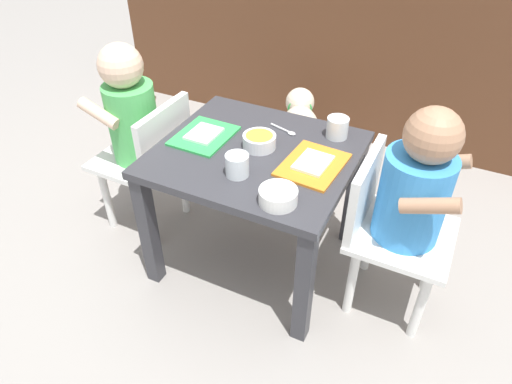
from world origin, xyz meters
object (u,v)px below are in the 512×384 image
seated_child_left (135,121)px  food_tray_right (313,165)px  seated_child_right (410,194)px  water_cup_left (237,166)px  food_tray_left (204,136)px  spoon_by_left_tray (286,130)px  water_cup_right (337,129)px  dog (299,130)px  cereal_bowl_left_side (259,141)px  dining_table (256,172)px  veggie_bowl_near (278,196)px

seated_child_left → food_tray_right: 0.63m
seated_child_right → water_cup_left: size_ratio=10.45×
food_tray_left → spoon_by_left_tray: size_ratio=1.98×
water_cup_left → water_cup_right: size_ratio=0.97×
seated_child_right → water_cup_right: size_ratio=10.15×
dog → food_tray_left: 0.61m
seated_child_left → cereal_bowl_left_side: (0.45, 0.02, 0.04)m
dining_table → dog: 0.57m
food_tray_right → spoon_by_left_tray: bearing=135.0°
dog → veggie_bowl_near: bearing=-73.2°
dining_table → cereal_bowl_left_side: size_ratio=5.81×
seated_child_left → dining_table: bearing=-0.7°
cereal_bowl_left_side → spoon_by_left_tray: (0.04, 0.12, -0.02)m
seated_child_right → dog: (-0.52, 0.53, -0.22)m
water_cup_left → spoon_by_left_tray: 0.28m
water_cup_left → veggie_bowl_near: bearing=-22.6°
cereal_bowl_left_side → spoon_by_left_tray: 0.13m
dining_table → food_tray_left: (-0.18, -0.00, 0.08)m
dog → veggie_bowl_near: veggie_bowl_near is taller
food_tray_right → food_tray_left: bearing=-180.0°
seated_child_left → dog: bearing=54.8°
veggie_bowl_near → cereal_bowl_left_side: (-0.16, 0.21, 0.00)m
seated_child_right → water_cup_left: seated_child_right is taller
dog → dining_table: bearing=-83.0°
dining_table → water_cup_left: size_ratio=8.85×
food_tray_right → water_cup_left: size_ratio=3.30×
veggie_bowl_near → spoon_by_left_tray: bearing=110.1°
spoon_by_left_tray → water_cup_right: bearing=14.5°
dining_table → cereal_bowl_left_side: bearing=95.2°
seated_child_right → dining_table: bearing=-178.0°
food_tray_left → cereal_bowl_left_side: size_ratio=1.96×
dog → food_tray_right: food_tray_right is taller
water_cup_right → spoon_by_left_tray: 0.16m
seated_child_right → veggie_bowl_near: seated_child_right is taller
dining_table → food_tray_right: size_ratio=2.68×
dog → water_cup_right: (0.26, -0.37, 0.26)m
seated_child_left → food_tray_left: bearing=-1.7°
food_tray_right → veggie_bowl_near: bearing=-96.8°
dining_table → spoon_by_left_tray: bearing=76.5°
food_tray_left → spoon_by_left_tray: 0.26m
food_tray_right → seated_child_right: bearing=3.9°
dining_table → spoon_by_left_tray: size_ratio=5.86×
water_cup_left → cereal_bowl_left_side: 0.15m
food_tray_right → cereal_bowl_left_side: 0.18m
food_tray_right → dining_table: bearing=179.1°
cereal_bowl_left_side → food_tray_right: bearing=-7.9°
seated_child_right → food_tray_left: size_ratio=3.50×
food_tray_left → food_tray_right: 0.36m
food_tray_right → veggie_bowl_near: 0.19m
food_tray_left → seated_child_right: bearing=1.7°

